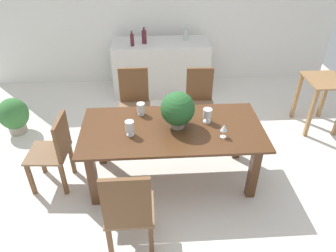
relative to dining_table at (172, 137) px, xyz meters
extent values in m
plane|color=silver|center=(0.00, 0.23, -0.62)|extent=(7.04, 7.04, 0.00)
cube|color=white|center=(0.00, 2.83, 0.68)|extent=(6.40, 0.10, 2.60)
cube|color=#4C2D19|center=(0.00, 0.00, 0.11)|extent=(2.05, 0.98, 0.03)
cube|color=#4C2D19|center=(-0.89, -0.36, -0.26)|extent=(0.10, 0.10, 0.72)
cube|color=#4C2D19|center=(0.89, -0.36, -0.26)|extent=(0.10, 0.10, 0.72)
cube|color=#4C2D19|center=(-0.89, 0.36, -0.26)|extent=(0.10, 0.10, 0.72)
cube|color=#4C2D19|center=(0.89, 0.36, -0.26)|extent=(0.10, 0.10, 0.72)
cube|color=brown|center=(-0.65, 0.70, -0.39)|extent=(0.04, 0.04, 0.45)
cube|color=brown|center=(-0.28, 0.70, -0.39)|extent=(0.04, 0.04, 0.45)
cube|color=brown|center=(-0.65, 1.10, -0.39)|extent=(0.04, 0.04, 0.45)
cube|color=brown|center=(-0.27, 1.10, -0.39)|extent=(0.04, 0.04, 0.45)
cube|color=brown|center=(-0.46, 0.90, -0.16)|extent=(0.45, 0.47, 0.03)
cube|color=brown|center=(-0.46, 1.12, 0.11)|extent=(0.41, 0.04, 0.52)
cube|color=brown|center=(-1.61, 0.20, -0.39)|extent=(0.05, 0.05, 0.45)
cube|color=brown|center=(-1.63, -0.17, -0.39)|extent=(0.05, 0.05, 0.45)
cube|color=brown|center=(-1.23, 0.17, -0.39)|extent=(0.05, 0.05, 0.45)
cube|color=brown|center=(-1.26, -0.20, -0.39)|extent=(0.05, 0.05, 0.45)
cube|color=brown|center=(-1.43, 0.00, -0.16)|extent=(0.48, 0.47, 0.03)
cube|color=brown|center=(-1.23, -0.01, 0.08)|extent=(0.07, 0.41, 0.45)
cube|color=brown|center=(-0.27, -0.72, -0.39)|extent=(0.04, 0.04, 0.45)
cube|color=brown|center=(-0.65, -0.72, -0.39)|extent=(0.04, 0.04, 0.45)
cube|color=brown|center=(-0.27, -1.08, -0.39)|extent=(0.04, 0.04, 0.45)
cube|color=brown|center=(-0.65, -1.08, -0.39)|extent=(0.04, 0.04, 0.45)
cube|color=brown|center=(-0.46, -0.90, -0.16)|extent=(0.46, 0.44, 0.03)
cube|color=brown|center=(-0.46, -1.10, 0.14)|extent=(0.42, 0.04, 0.57)
cube|color=brown|center=(0.29, 0.73, -0.39)|extent=(0.05, 0.05, 0.45)
cube|color=brown|center=(0.62, 0.72, -0.39)|extent=(0.05, 0.05, 0.45)
cube|color=brown|center=(0.30, 1.08, -0.39)|extent=(0.05, 0.05, 0.45)
cube|color=brown|center=(0.64, 1.07, -0.39)|extent=(0.05, 0.05, 0.45)
cube|color=brown|center=(0.46, 0.90, -0.16)|extent=(0.43, 0.45, 0.03)
cube|color=brown|center=(0.47, 1.09, 0.11)|extent=(0.38, 0.06, 0.50)
cylinder|color=gray|center=(0.06, 0.03, 0.17)|extent=(0.16, 0.16, 0.09)
sphere|color=#235628|center=(0.06, 0.03, 0.36)|extent=(0.38, 0.38, 0.38)
sphere|color=#C64C56|center=(-0.04, 0.11, 0.31)|extent=(0.05, 0.05, 0.05)
sphere|color=#C64C56|center=(0.22, 0.11, 0.33)|extent=(0.05, 0.05, 0.05)
sphere|color=#C64C56|center=(-0.04, 0.11, 0.31)|extent=(0.05, 0.05, 0.05)
sphere|color=#C64C56|center=(0.09, 0.15, 0.33)|extent=(0.06, 0.06, 0.06)
cylinder|color=silver|center=(0.41, 0.10, 0.14)|extent=(0.09, 0.09, 0.01)
cylinder|color=silver|center=(0.41, 0.10, 0.17)|extent=(0.02, 0.02, 0.05)
cylinder|color=silver|center=(0.41, 0.10, 0.25)|extent=(0.10, 0.10, 0.11)
cylinder|color=silver|center=(-0.35, 0.30, 0.14)|extent=(0.08, 0.08, 0.01)
cylinder|color=silver|center=(-0.35, 0.30, 0.16)|extent=(0.03, 0.03, 0.03)
cylinder|color=silver|center=(-0.35, 0.30, 0.23)|extent=(0.10, 0.10, 0.11)
cylinder|color=silver|center=(-0.46, -0.11, 0.14)|extent=(0.08, 0.08, 0.01)
cylinder|color=silver|center=(-0.46, -0.11, 0.16)|extent=(0.03, 0.03, 0.04)
cylinder|color=silver|center=(-0.46, -0.11, 0.24)|extent=(0.10, 0.10, 0.12)
cylinder|color=silver|center=(0.53, -0.20, 0.13)|extent=(0.06, 0.06, 0.00)
cylinder|color=silver|center=(0.53, -0.20, 0.17)|extent=(0.01, 0.01, 0.08)
cone|color=silver|center=(0.53, -0.20, 0.25)|extent=(0.07, 0.07, 0.07)
cube|color=silver|center=(-0.03, 2.27, -0.15)|extent=(1.64, 0.65, 0.94)
cylinder|color=#511E28|center=(-0.30, 2.22, 0.42)|extent=(0.08, 0.08, 0.21)
cylinder|color=#511E28|center=(-0.30, 2.22, 0.56)|extent=(0.03, 0.03, 0.06)
cylinder|color=#511E28|center=(-0.49, 2.11, 0.42)|extent=(0.06, 0.06, 0.19)
cylinder|color=#511E28|center=(-0.49, 2.11, 0.54)|extent=(0.02, 0.02, 0.05)
cylinder|color=#B2BFB7|center=(0.40, 2.34, 0.41)|extent=(0.08, 0.08, 0.18)
cylinder|color=#B2BFB7|center=(0.40, 2.34, 0.54)|extent=(0.03, 0.03, 0.08)
cube|color=olive|center=(2.25, 1.01, 0.16)|extent=(0.52, 0.59, 0.02)
cube|color=olive|center=(2.03, 0.76, -0.24)|extent=(0.05, 0.05, 0.76)
cube|color=olive|center=(2.03, 1.27, -0.24)|extent=(0.05, 0.05, 0.76)
cube|color=olive|center=(2.47, 1.27, -0.24)|extent=(0.05, 0.05, 0.76)
cylinder|color=#9E9384|center=(-2.23, 1.13, -0.55)|extent=(0.26, 0.26, 0.15)
ellipsoid|color=#387538|center=(-2.23, 1.13, -0.30)|extent=(0.43, 0.43, 0.47)
camera|label=1|loc=(-0.23, -2.93, 2.16)|focal=34.04mm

